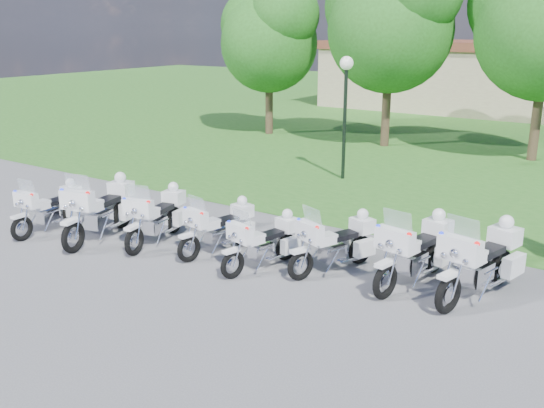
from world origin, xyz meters
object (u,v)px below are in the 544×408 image
Objects in this scene: motorcycle_1 at (102,208)px; motorcycle_4 at (265,241)px; lamp_post at (346,87)px; motorcycle_3 at (220,226)px; motorcycle_0 at (51,207)px; motorcycle_6 at (416,250)px; motorcycle_2 at (158,215)px; motorcycle_5 at (337,242)px; motorcycle_7 at (482,260)px.

motorcycle_4 is at bearing 175.62° from motorcycle_1.
motorcycle_4 is 8.64m from lamp_post.
motorcycle_3 is at bearing -176.81° from motorcycle_1.
motorcycle_0 is 5.94m from motorcycle_4.
lamp_post reaches higher than motorcycle_0.
lamp_post reaches higher than motorcycle_4.
motorcycle_1 is at bearing 23.34° from motorcycle_6.
motorcycle_2 is 1.09× the size of motorcycle_3.
motorcycle_1 reaches higher than motorcycle_5.
motorcycle_1 is at bearing 21.74° from motorcycle_4.
motorcycle_6 reaches higher than motorcycle_4.
motorcycle_2 is 3.03m from motorcycle_4.
motorcycle_0 is 10.29m from motorcycle_7.
motorcycle_6 is at bearing -52.55° from lamp_post.
motorcycle_3 is at bearing -169.31° from motorcycle_0.
motorcycle_3 is 8.18m from lamp_post.
motorcycle_0 is 1.05× the size of motorcycle_4.
motorcycle_5 is (2.71, 0.52, 0.02)m from motorcycle_3.
motorcycle_1 reaches higher than motorcycle_7.
motorcycle_7 is at bearing 178.87° from motorcycle_1.
lamp_post is at bearing -71.99° from motorcycle_3.
lamp_post is (3.52, 8.96, 2.45)m from motorcycle_0.
motorcycle_2 reaches higher than motorcycle_0.
lamp_post is (-2.33, 7.94, 2.47)m from motorcycle_4.
motorcycle_4 is at bearing 28.73° from motorcycle_7.
motorcycle_0 is 1.02× the size of motorcycle_5.
motorcycle_5 is 0.85× the size of motorcycle_6.
motorcycle_3 is (2.98, 0.86, -0.14)m from motorcycle_1.
motorcycle_6 reaches higher than motorcycle_0.
motorcycle_7 reaches higher than motorcycle_0.
motorcycle_4 is (4.35, 0.66, -0.15)m from motorcycle_1.
motorcycle_6 is 1.26m from motorcycle_7.
motorcycle_0 is 4.64m from motorcycle_3.
motorcycle_2 is at bearing 15.22° from motorcycle_4.
motorcycle_7 is (1.25, 0.10, 0.03)m from motorcycle_6.
lamp_post is (-5.29, 6.91, 2.36)m from motorcycle_6.
motorcycle_7 reaches higher than motorcycle_5.
lamp_post is at bearing -41.53° from motorcycle_5.
motorcycle_5 is 2.90m from motorcycle_7.
motorcycle_2 is 7.35m from motorcycle_7.
motorcycle_1 is 1.22× the size of motorcycle_5.
motorcycle_6 is (4.33, 0.83, 0.10)m from motorcycle_3.
lamp_post reaches higher than motorcycle_1.
motorcycle_2 reaches higher than motorcycle_4.
lamp_post is at bearing -60.50° from motorcycle_4.
motorcycle_5 is at bearing -138.53° from motorcycle_4.
motorcycle_1 is 7.50m from motorcycle_6.
lamp_post is at bearing -32.54° from motorcycle_7.
motorcycle_4 is 0.81× the size of motorcycle_7.
motorcycle_1 is 5.86m from motorcycle_5.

